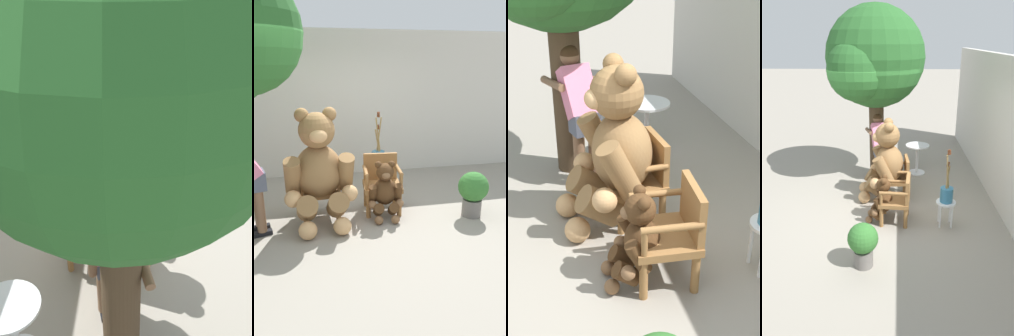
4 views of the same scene
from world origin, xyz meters
The scene contains 12 objects.
ground_plane centered at (0.00, 0.00, 0.00)m, with size 60.00×60.00×0.00m, color gray.
back_wall centered at (0.00, 2.40, 1.40)m, with size 10.00×0.16×2.80m, color beige.
wooden_chair_left centered at (-0.47, 0.42, 0.46)m, with size 0.60×0.56×0.86m.
wooden_chair_right centered at (0.47, 0.42, 0.46)m, with size 0.60×0.56×0.86m.
teddy_bear_large centered at (-0.46, 0.15, 0.80)m, with size 0.98×0.95×1.63m.
teddy_bear_small centered at (0.46, 0.13, 0.42)m, with size 0.51×0.50×0.86m.
person_visitor centered at (-1.39, -0.01, 0.90)m, with size 0.76×0.61×1.51m.
white_stool centered at (0.59, 1.24, 0.36)m, with size 0.34×0.34×0.46m.
brush_bucket centered at (0.59, 1.24, 0.64)m, with size 0.22×0.22×0.95m.
round_side_table centered at (-1.78, 0.87, 0.45)m, with size 0.56×0.56×0.72m.
patio_tree centered at (-1.63, -0.15, 2.62)m, with size 2.24×2.13×3.76m.
potted_plant centered at (1.74, -0.08, 0.40)m, with size 0.44×0.44×0.68m.
Camera 4 is at (5.63, 0.40, 3.09)m, focal length 35.00 mm.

